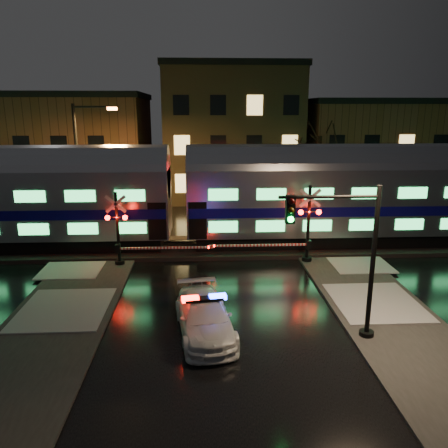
{
  "coord_description": "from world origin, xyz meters",
  "views": [
    {
      "loc": [
        -0.8,
        -19.7,
        8.03
      ],
      "look_at": [
        0.34,
        2.5,
        2.2
      ],
      "focal_mm": 35.0,
      "sensor_mm": 36.0,
      "label": 1
    }
  ],
  "objects_px": {
    "police_car": "(204,317)",
    "crossing_signal_left": "(125,237)",
    "traffic_light": "(348,261)",
    "streetlight": "(82,161)",
    "crossing_signal_right": "(302,232)"
  },
  "relations": [
    {
      "from": "police_car",
      "to": "traffic_light",
      "type": "distance_m",
      "value": 5.52
    },
    {
      "from": "crossing_signal_right",
      "to": "crossing_signal_left",
      "type": "xyz_separation_m",
      "value": [
        -9.31,
        -0.01,
        -0.11
      ]
    },
    {
      "from": "streetlight",
      "to": "traffic_light",
      "type": "bearing_deg",
      "value": -49.25
    },
    {
      "from": "police_car",
      "to": "crossing_signal_left",
      "type": "height_order",
      "value": "crossing_signal_left"
    },
    {
      "from": "traffic_light",
      "to": "streetlight",
      "type": "height_order",
      "value": "streetlight"
    },
    {
      "from": "traffic_light",
      "to": "crossing_signal_right",
      "type": "bearing_deg",
      "value": 94.04
    },
    {
      "from": "crossing_signal_left",
      "to": "streetlight",
      "type": "distance_m",
      "value": 8.28
    },
    {
      "from": "crossing_signal_right",
      "to": "traffic_light",
      "type": "xyz_separation_m",
      "value": [
        -0.26,
        -8.07,
        1.24
      ]
    },
    {
      "from": "crossing_signal_right",
      "to": "streetlight",
      "type": "relative_size",
      "value": 0.71
    },
    {
      "from": "police_car",
      "to": "crossing_signal_left",
      "type": "distance_m",
      "value": 8.48
    },
    {
      "from": "crossing_signal_left",
      "to": "traffic_light",
      "type": "bearing_deg",
      "value": -41.7
    },
    {
      "from": "crossing_signal_right",
      "to": "traffic_light",
      "type": "distance_m",
      "value": 8.17
    },
    {
      "from": "crossing_signal_right",
      "to": "crossing_signal_left",
      "type": "height_order",
      "value": "crossing_signal_right"
    },
    {
      "from": "police_car",
      "to": "crossing_signal_left",
      "type": "bearing_deg",
      "value": 110.9
    },
    {
      "from": "police_car",
      "to": "crossing_signal_right",
      "type": "height_order",
      "value": "crossing_signal_right"
    }
  ]
}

